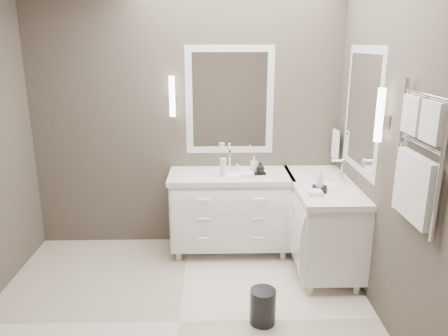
{
  "coord_description": "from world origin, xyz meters",
  "views": [
    {
      "loc": [
        0.29,
        -2.98,
        2.12
      ],
      "look_at": [
        0.37,
        0.7,
        1.06
      ],
      "focal_mm": 35.0,
      "sensor_mm": 36.0,
      "label": 1
    }
  ],
  "objects_px": {
    "vanity_right": "(322,219)",
    "vanity_back": "(230,207)",
    "waste_bin": "(263,306)",
    "towel_ladder": "(417,164)"
  },
  "relations": [
    {
      "from": "vanity_right",
      "to": "vanity_back",
      "type": "bearing_deg",
      "value": 159.62
    },
    {
      "from": "vanity_right",
      "to": "waste_bin",
      "type": "distance_m",
      "value": 1.19
    },
    {
      "from": "towel_ladder",
      "to": "waste_bin",
      "type": "xyz_separation_m",
      "value": [
        -0.89,
        0.38,
        -1.25
      ]
    },
    {
      "from": "vanity_right",
      "to": "towel_ladder",
      "type": "bearing_deg",
      "value": -80.16
    },
    {
      "from": "vanity_right",
      "to": "waste_bin",
      "type": "relative_size",
      "value": 4.38
    },
    {
      "from": "vanity_right",
      "to": "waste_bin",
      "type": "bearing_deg",
      "value": -125.77
    },
    {
      "from": "vanity_back",
      "to": "waste_bin",
      "type": "height_order",
      "value": "vanity_back"
    },
    {
      "from": "vanity_back",
      "to": "towel_ladder",
      "type": "distance_m",
      "value": 2.16
    },
    {
      "from": "vanity_right",
      "to": "towel_ladder",
      "type": "distance_m",
      "value": 1.6
    },
    {
      "from": "towel_ladder",
      "to": "waste_bin",
      "type": "distance_m",
      "value": 1.58
    }
  ]
}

